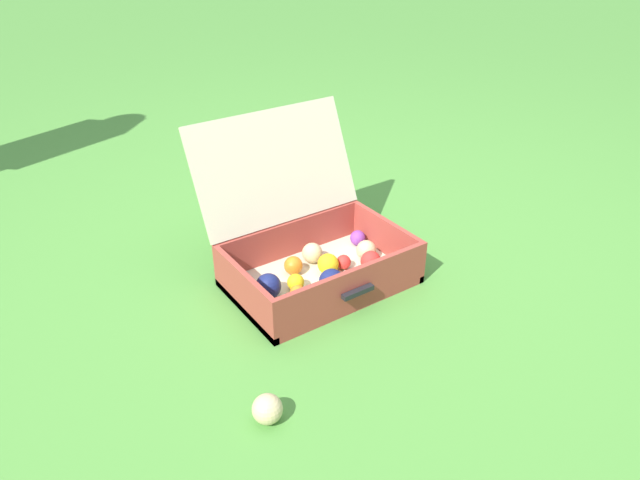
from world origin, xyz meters
The scene contains 3 objects.
ground_plane centered at (0.00, 0.00, 0.00)m, with size 16.00×16.00×0.00m, color #4C8C38.
open_suitcase centered at (-0.09, 0.01, 0.11)m, with size 0.57×0.56×0.50m.
stray_ball_on_grass centered at (-0.54, -0.47, 0.04)m, with size 0.08×0.08×0.08m, color #D1B784.
Camera 1 is at (-1.02, -1.39, 1.11)m, focal length 33.36 mm.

